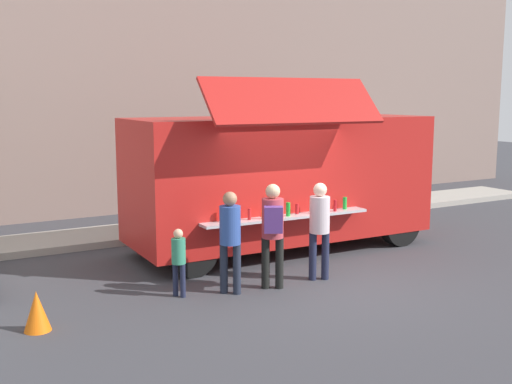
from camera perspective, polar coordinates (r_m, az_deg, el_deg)
ground_plane at (r=10.63m, az=5.68°, el=-8.23°), size 60.00×60.00×0.00m
curb_strip at (r=13.72m, az=-18.16°, el=-4.39°), size 28.00×1.60×0.15m
building_behind at (r=17.46m, az=-18.22°, el=12.95°), size 32.00×2.40×8.98m
food_truck_main at (r=12.49m, az=2.35°, el=1.36°), size 6.15×3.04×3.44m
traffic_cone_orange at (r=8.89m, az=-19.59°, el=-10.33°), size 0.36×0.36×0.55m
trash_bin at (r=16.61m, az=8.83°, el=-0.25°), size 0.60×0.60×1.03m
customer_front_ordering at (r=10.51m, az=5.90°, el=-2.81°), size 0.34×0.34×1.68m
customer_mid_with_backpack at (r=9.93m, az=1.56°, el=-3.11°), size 0.48×0.56×1.73m
customer_rear_waiting at (r=9.73m, az=-2.41°, el=-3.83°), size 0.33×0.33×1.64m
child_near_queue at (r=9.72m, az=-7.17°, el=-5.92°), size 0.22×0.22×1.09m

